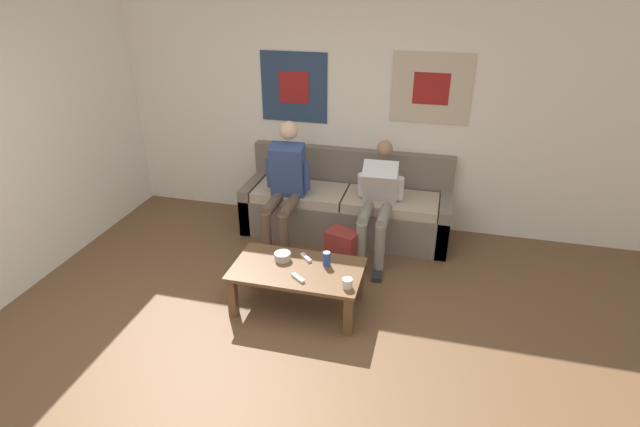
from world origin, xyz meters
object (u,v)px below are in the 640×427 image
object	(u,v)px
couch	(346,207)
game_controller_near_right	(306,258)
ceramic_bowl	(283,256)
drink_can_blue	(327,259)
game_controller_near_left	(298,278)
backpack	(342,252)
person_seated_adult	(285,183)
person_seated_teen	(378,198)
coffee_table	(297,274)
pillar_candle	(347,283)

from	to	relation	value
couch	game_controller_near_right	bearing A→B (deg)	-94.15
ceramic_bowl	drink_can_blue	xyz separation A→B (m)	(0.39, 0.01, 0.02)
couch	game_controller_near_left	bearing A→B (deg)	-92.57
backpack	game_controller_near_right	bearing A→B (deg)	-112.23
backpack	game_controller_near_left	bearing A→B (deg)	-102.84
person_seated_adult	game_controller_near_right	world-z (taller)	person_seated_adult
person_seated_teen	backpack	size ratio (longest dim) A/B	2.64
coffee_table	pillar_candle	distance (m)	0.50
game_controller_near_left	ceramic_bowl	bearing A→B (deg)	130.07
coffee_table	game_controller_near_right	bearing A→B (deg)	77.75
person_seated_teen	pillar_candle	bearing A→B (deg)	-92.17
person_seated_teen	game_controller_near_left	world-z (taller)	person_seated_teen
person_seated_teen	game_controller_near_left	bearing A→B (deg)	-109.82
person_seated_adult	game_controller_near_left	bearing A→B (deg)	-67.98
game_controller_near_right	couch	bearing A→B (deg)	85.85
coffee_table	game_controller_near_left	world-z (taller)	game_controller_near_left
coffee_table	person_seated_teen	xyz separation A→B (m)	(0.51, 1.10, 0.28)
drink_can_blue	game_controller_near_left	bearing A→B (deg)	-123.04
person_seated_adult	drink_can_blue	size ratio (longest dim) A/B	10.35
person_seated_adult	drink_can_blue	xyz separation A→B (m)	(0.66, -0.95, -0.23)
backpack	game_controller_near_left	xyz separation A→B (m)	(-0.19, -0.83, 0.21)
ceramic_bowl	drink_can_blue	world-z (taller)	drink_can_blue
drink_can_blue	person_seated_teen	bearing A→B (deg)	74.19
coffee_table	person_seated_adult	distance (m)	1.20
couch	game_controller_near_right	xyz separation A→B (m)	(-0.09, -1.28, 0.11)
game_controller_near_left	couch	bearing A→B (deg)	87.43
coffee_table	drink_can_blue	world-z (taller)	drink_can_blue
couch	game_controller_near_right	world-z (taller)	couch
backpack	pillar_candle	world-z (taller)	pillar_candle
person_seated_teen	drink_can_blue	bearing A→B (deg)	-105.81
coffee_table	drink_can_blue	xyz separation A→B (m)	(0.23, 0.10, 0.13)
ceramic_bowl	drink_can_blue	distance (m)	0.39
person_seated_adult	backpack	distance (m)	0.92
coffee_table	pillar_candle	size ratio (longest dim) A/B	12.15
person_seated_teen	ceramic_bowl	size ratio (longest dim) A/B	7.44
couch	backpack	xyz separation A→B (m)	(0.12, -0.77, -0.10)
person_seated_teen	drink_can_blue	distance (m)	1.05
couch	coffee_table	xyz separation A→B (m)	(-0.13, -1.44, 0.03)
person_seated_adult	couch	bearing A→B (deg)	34.56
coffee_table	game_controller_near_left	size ratio (longest dim) A/B	8.13
coffee_table	game_controller_near_left	distance (m)	0.19
person_seated_adult	coffee_table	bearing A→B (deg)	-67.50
game_controller_near_right	ceramic_bowl	bearing A→B (deg)	-162.17
game_controller_near_right	person_seated_adult	bearing A→B (deg)	117.62
backpack	ceramic_bowl	world-z (taller)	ceramic_bowl
person_seated_adult	game_controller_near_left	world-z (taller)	person_seated_adult
couch	coffee_table	bearing A→B (deg)	-95.04
coffee_table	game_controller_near_left	xyz separation A→B (m)	(0.06, -0.16, 0.08)
person_seated_teen	drink_can_blue	xyz separation A→B (m)	(-0.28, -1.00, -0.15)
backpack	person_seated_adult	bearing A→B (deg)	150.77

